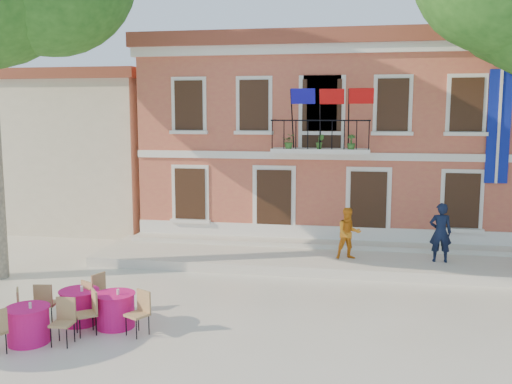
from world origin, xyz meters
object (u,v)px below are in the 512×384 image
at_px(pedestrian_navy, 440,232).
at_px(cafe_table_0, 28,323).
at_px(pedestrian_orange, 349,233).
at_px(cafe_table_3, 115,309).
at_px(cafe_table_1, 79,305).

height_order(pedestrian_navy, cafe_table_0, pedestrian_navy).
bearing_deg(pedestrian_orange, cafe_table_3, -148.13).
xyz_separation_m(pedestrian_navy, cafe_table_1, (-8.63, -5.87, -0.77)).
bearing_deg(cafe_table_0, cafe_table_3, 39.31).
bearing_deg(cafe_table_3, pedestrian_orange, 49.26).
xyz_separation_m(pedestrian_navy, pedestrian_orange, (-2.71, -0.12, -0.10)).
distance_m(pedestrian_orange, cafe_table_3, 7.72).
relative_size(cafe_table_1, cafe_table_3, 0.98).
height_order(pedestrian_orange, cafe_table_1, pedestrian_orange).
bearing_deg(pedestrian_orange, cafe_table_0, -150.03).
height_order(cafe_table_0, cafe_table_3, same).
distance_m(pedestrian_orange, cafe_table_0, 9.51).
xyz_separation_m(pedestrian_navy, cafe_table_0, (-9.14, -7.10, -0.77)).
bearing_deg(cafe_table_3, cafe_table_0, -140.69).
height_order(cafe_table_0, cafe_table_1, same).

